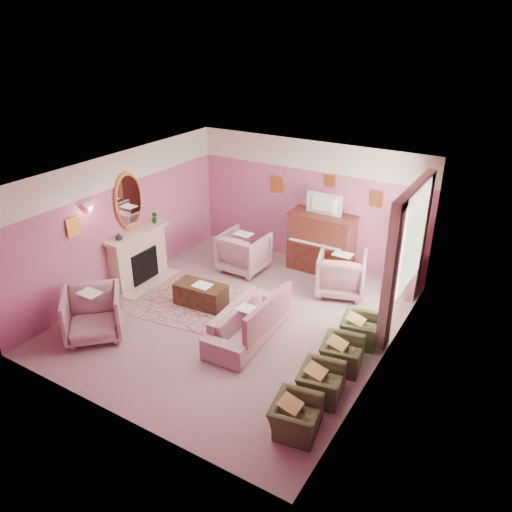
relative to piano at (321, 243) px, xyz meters
The scene contains 48 objects.
floor 2.80m from the piano, 100.57° to the right, with size 5.50×6.00×0.01m, color gray.
ceiling 3.47m from the piano, 100.57° to the right, with size 5.50×6.00×0.01m, color silver.
wall_back 0.96m from the piano, 147.38° to the left, with size 5.50×0.02×2.80m, color #844970.
wall_front 5.75m from the piano, 95.03° to the right, with size 5.50×0.02×2.80m, color #844970.
wall_left 4.28m from the piano, 140.49° to the right, with size 0.02×6.00×2.80m, color #844970.
wall_right 3.58m from the piano, 49.98° to the right, with size 0.02×6.00×2.80m, color #844970.
picture_rail_band 1.92m from the piano, 148.20° to the left, with size 5.50×0.01×0.65m, color beige.
stripe_panel 2.66m from the piano, 31.69° to the right, with size 0.01×3.00×2.15m, color #A9B097.
fireplace_surround 3.96m from the piano, 141.25° to the right, with size 0.30×1.40×1.10m, color #CDAE91.
fireplace_inset 3.89m from the piano, 140.33° to the right, with size 0.18×0.72×0.68m, color black.
fire_ember 3.88m from the piano, 139.95° to the right, with size 0.06×0.54×0.10m, color red.
mantel_shelf 3.97m from the piano, 140.98° to the right, with size 0.40×1.55×0.07m, color #CDAE91.
hearth 3.86m from the piano, 139.37° to the right, with size 0.55×1.50×0.02m, color #CDAE91.
mirror_frame 4.21m from the piano, 142.22° to the right, with size 0.04×0.72×1.20m, color orange.
mirror_glass 4.19m from the piano, 142.01° to the right, with size 0.01×0.60×1.06m, color white.
sconce_shade 4.90m from the piano, 131.47° to the right, with size 0.20×0.20×0.16m, color #D77366.
piano is the anchor object (origin of this frame).
piano_keyshelf 0.36m from the piano, 90.00° to the right, with size 1.30×0.12×0.06m, color #4A1E16.
piano_keys 0.37m from the piano, 90.00° to the right, with size 1.20×0.08×0.02m, color silver.
piano_top 0.66m from the piano, ahead, with size 1.45×0.65×0.04m, color #4A1E16.
television 0.95m from the piano, 90.00° to the right, with size 0.80×0.12×0.48m, color black.
print_back_left 1.71m from the piano, 167.85° to the left, with size 0.30×0.03×0.38m, color orange.
print_back_right 1.57m from the piano, 14.93° to the left, with size 0.26×0.03×0.34m, color orange.
print_back_mid 1.38m from the piano, 90.00° to the left, with size 0.22×0.03×0.26m, color orange.
print_left_wall 5.15m from the piano, 129.60° to the right, with size 0.03×0.28×0.36m, color orange.
window_blind 2.69m from the piano, 27.19° to the right, with size 0.03×1.40×1.80m, color white.
curtain_left 3.02m from the piano, 44.04° to the right, with size 0.16×0.34×2.60m, color #91525E.
curtain_right 2.23m from the piano, ahead, with size 0.16×0.34×2.60m, color #91525E.
pelmet 3.07m from the piano, 28.06° to the right, with size 0.16×2.20×0.16m, color #91525E.
mantel_plant 3.67m from the piano, 147.67° to the right, with size 0.16×0.16×0.28m, color #144815.
mantel_vase 4.30m from the piano, 135.67° to the right, with size 0.16×0.16×0.16m, color beige.
area_rug 2.98m from the piano, 115.84° to the right, with size 2.50×1.80×0.01m, color #9B6766.
coffee_table 2.98m from the piano, 117.67° to the right, with size 1.00×0.50×0.45m, color #361F11.
table_paper 2.93m from the piano, 116.80° to the right, with size 0.35×0.28×0.01m, color white.
sofa 3.06m from the piano, 89.90° to the right, with size 0.66×1.98×0.80m, color #A7797C.
sofa_throw 3.07m from the piano, 82.42° to the right, with size 0.10×1.50×0.55m, color #91525E.
floral_armchair_left 1.72m from the piano, 148.93° to the right, with size 0.94×0.94×0.98m, color #A7797C.
floral_armchair_right 1.09m from the piano, 42.79° to the right, with size 0.94×0.94×0.98m, color #A7797C.
floral_armchair_front 5.02m from the piano, 117.79° to the right, with size 0.94×0.94×0.98m, color #A7797C.
olive_chair_a 4.94m from the piano, 69.32° to the right, with size 0.50×0.72×0.62m, color #3F4628.
olive_chair_b 4.18m from the piano, 65.33° to the right, with size 0.50×0.72×0.62m, color #3F4628.
olive_chair_c 3.46m from the piano, 59.63° to the right, with size 0.50×0.72×0.62m, color #3F4628.
olive_chair_d 2.78m from the piano, 51.00° to the right, with size 0.50×0.72×0.62m, color #3F4628.
side_table 1.88m from the piano, ahead, with size 0.52×0.52×0.70m, color white.
side_plant_big 1.87m from the piano, ahead, with size 0.30×0.30×0.34m, color #144815.
side_plant_small 1.99m from the piano, ahead, with size 0.16×0.16×0.28m, color #144815.
palm_pot 1.89m from the piano, ahead, with size 0.34×0.34×0.34m, color #A5674B.
palm_plant 1.87m from the piano, ahead, with size 0.76×0.76×1.44m, color #144815.
Camera 1 is at (4.46, -6.64, 5.13)m, focal length 35.00 mm.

